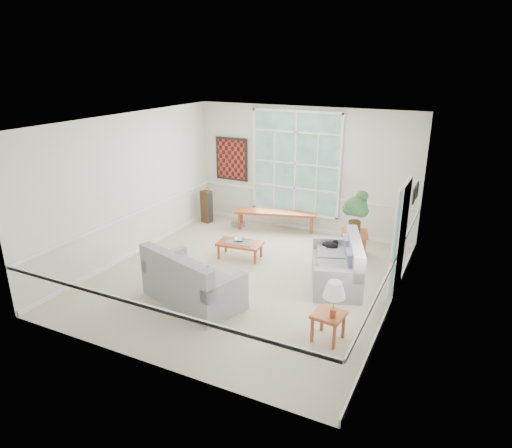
{
  "coord_description": "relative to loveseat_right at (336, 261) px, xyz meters",
  "views": [
    {
      "loc": [
        3.7,
        -7.13,
        4.01
      ],
      "look_at": [
        0.1,
        0.2,
        1.05
      ],
      "focal_mm": 32.0,
      "sensor_mm": 36.0,
      "label": 1
    }
  ],
  "objects": [
    {
      "name": "coffee_table",
      "position": [
        -2.17,
        0.23,
        -0.27
      ],
      "size": [
        1.0,
        0.62,
        0.35
      ],
      "primitive_type": "cube",
      "rotation": [
        0.0,
        0.0,
        0.12
      ],
      "color": "#92431D",
      "rests_on": "floor"
    },
    {
      "name": "wall_left",
      "position": [
        -4.37,
        -0.52,
        1.05
      ],
      "size": [
        0.02,
        6.0,
        3.0
      ],
      "primitive_type": "cube",
      "color": "silver",
      "rests_on": "ground"
    },
    {
      "name": "pet_bed",
      "position": [
        -3.15,
        1.97,
        -0.39
      ],
      "size": [
        0.48,
        0.48,
        0.11
      ],
      "primitive_type": "cylinder",
      "rotation": [
        0.0,
        0.0,
        -0.34
      ],
      "color": "gray",
      "rests_on": "floor"
    },
    {
      "name": "loveseat_right",
      "position": [
        0.0,
        0.0,
        0.0
      ],
      "size": [
        1.37,
        1.84,
        0.89
      ],
      "primitive_type": "cube",
      "rotation": [
        0.0,
        0.0,
        0.35
      ],
      "color": "gray",
      "rests_on": "floor"
    },
    {
      "name": "end_table",
      "position": [
        -0.03,
        1.41,
        -0.17
      ],
      "size": [
        0.68,
        0.68,
        0.55
      ],
      "primitive_type": "cube",
      "rotation": [
        0.0,
        0.0,
        0.29
      ],
      "color": "#92431D",
      "rests_on": "floor"
    },
    {
      "name": "table_lamp",
      "position": [
        0.52,
        -1.92,
        0.29
      ],
      "size": [
        0.39,
        0.39,
        0.57
      ],
      "primitive_type": null,
      "rotation": [
        0.0,
        0.0,
        0.22
      ],
      "color": "white",
      "rests_on": "side_table"
    },
    {
      "name": "wall_art",
      "position": [
        -3.57,
        2.43,
        1.15
      ],
      "size": [
        0.9,
        0.06,
        1.1
      ],
      "primitive_type": "cube",
      "color": "#611610",
      "rests_on": "wall_back"
    },
    {
      "name": "wall_right",
      "position": [
        1.13,
        -0.52,
        1.05
      ],
      "size": [
        0.02,
        6.0,
        3.0
      ],
      "primitive_type": "cube",
      "color": "silver",
      "rests_on": "ground"
    },
    {
      "name": "houseplant",
      "position": [
        -0.06,
        1.47,
        0.55
      ],
      "size": [
        0.58,
        0.58,
        0.89
      ],
      "primitive_type": null,
      "rotation": [
        0.0,
        0.0,
        -0.12
      ],
      "color": "#2C562E",
      "rests_on": "end_table"
    },
    {
      "name": "door_sidelight",
      "position": [
        1.09,
        -0.55,
        0.7
      ],
      "size": [
        0.08,
        0.26,
        1.9
      ],
      "primitive_type": "cube",
      "color": "white",
      "rests_on": "wall_right"
    },
    {
      "name": "window_back",
      "position": [
        -1.82,
        2.44,
        1.2
      ],
      "size": [
        2.3,
        0.08,
        2.4
      ],
      "primitive_type": "cube",
      "color": "white",
      "rests_on": "wall_back"
    },
    {
      "name": "wall_front",
      "position": [
        -1.62,
        -3.52,
        1.05
      ],
      "size": [
        5.5,
        0.02,
        3.0
      ],
      "primitive_type": "cube",
      "color": "silver",
      "rests_on": "ground"
    },
    {
      "name": "side_table",
      "position": [
        0.45,
        -1.86,
        -0.22
      ],
      "size": [
        0.49,
        0.49,
        0.45
      ],
      "primitive_type": "cube",
      "rotation": [
        0.0,
        0.0,
        -0.11
      ],
      "color": "#92431D",
      "rests_on": "floor"
    },
    {
      "name": "ceiling",
      "position": [
        -1.62,
        -0.52,
        2.55
      ],
      "size": [
        5.5,
        6.0,
        0.02
      ],
      "primitive_type": "cube",
      "color": "white",
      "rests_on": "ground"
    },
    {
      "name": "wall_back",
      "position": [
        -1.62,
        2.48,
        1.05
      ],
      "size": [
        5.5,
        0.02,
        3.0
      ],
      "primitive_type": "cube",
      "color": "silver",
      "rests_on": "ground"
    },
    {
      "name": "entry_door",
      "position": [
        1.09,
        0.08,
        0.6
      ],
      "size": [
        0.08,
        0.9,
        2.1
      ],
      "primitive_type": "cube",
      "color": "white",
      "rests_on": "floor"
    },
    {
      "name": "floor_speaker",
      "position": [
        -4.02,
        1.87,
        -0.03
      ],
      "size": [
        0.3,
        0.26,
        0.84
      ],
      "primitive_type": "cube",
      "rotation": [
        0.0,
        0.0,
        -0.23
      ],
      "color": "#362512",
      "rests_on": "floor"
    },
    {
      "name": "loveseat_front",
      "position": [
        -2.03,
        -1.75,
        0.03
      ],
      "size": [
        1.97,
        1.4,
        0.96
      ],
      "primitive_type": "cube",
      "rotation": [
        0.0,
        0.0,
        -0.3
      ],
      "color": "gray",
      "rests_on": "floor"
    },
    {
      "name": "cat",
      "position": [
        -0.29,
        0.51,
        0.09
      ],
      "size": [
        0.4,
        0.38,
        0.15
      ],
      "primitive_type": "ellipsoid",
      "rotation": [
        0.0,
        0.0,
        0.63
      ],
      "color": "black",
      "rests_on": "loveseat_right"
    },
    {
      "name": "wall_frame_near",
      "position": [
        1.09,
        1.23,
        1.1
      ],
      "size": [
        0.04,
        0.26,
        0.32
      ],
      "primitive_type": "cube",
      "color": "black",
      "rests_on": "wall_right"
    },
    {
      "name": "wall_frame_far",
      "position": [
        1.09,
        1.63,
        1.1
      ],
      "size": [
        0.04,
        0.26,
        0.32
      ],
      "primitive_type": "cube",
      "color": "black",
      "rests_on": "wall_right"
    },
    {
      "name": "window_bench",
      "position": [
        -2.18,
        2.13,
        -0.21
      ],
      "size": [
        2.04,
        0.95,
        0.47
      ],
      "primitive_type": "cube",
      "rotation": [
        0.0,
        0.0,
        0.29
      ],
      "color": "#92431D",
      "rests_on": "floor"
    },
    {
      "name": "pewter_bowl",
      "position": [
        -2.21,
        0.3,
        -0.06
      ],
      "size": [
        0.37,
        0.37,
        0.07
      ],
      "primitive_type": "imported",
      "rotation": [
        0.0,
        0.0,
        0.49
      ],
      "color": "gray",
      "rests_on": "coffee_table"
    },
    {
      "name": "floor",
      "position": [
        -1.62,
        -0.52,
        -0.45
      ],
      "size": [
        5.5,
        6.0,
        0.01
      ],
      "primitive_type": "cube",
      "color": "#B3AC95",
      "rests_on": "ground"
    }
  ]
}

